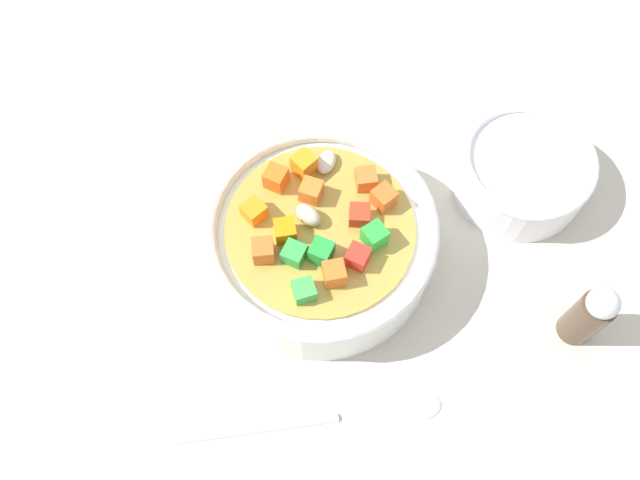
{
  "coord_description": "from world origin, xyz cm",
  "views": [
    {
      "loc": [
        5.67,
        22.79,
        53.21
      ],
      "look_at": [
        0.0,
        0.0,
        2.99
      ],
      "focal_mm": 37.03,
      "sensor_mm": 36.0,
      "label": 1
    }
  ],
  "objects_px": {
    "soup_bowl_main": "(320,238)",
    "side_bowl_small": "(523,171)",
    "spoon": "(336,417)",
    "pepper_shaker": "(590,315)"
  },
  "relations": [
    {
      "from": "spoon",
      "to": "soup_bowl_main",
      "type": "bearing_deg",
      "value": 87.52
    },
    {
      "from": "spoon",
      "to": "side_bowl_small",
      "type": "height_order",
      "value": "side_bowl_small"
    },
    {
      "from": "pepper_shaker",
      "to": "side_bowl_small",
      "type": "bearing_deg",
      "value": -91.42
    },
    {
      "from": "side_bowl_small",
      "to": "pepper_shaker",
      "type": "distance_m",
      "value": 0.14
    },
    {
      "from": "soup_bowl_main",
      "to": "side_bowl_small",
      "type": "bearing_deg",
      "value": -172.8
    },
    {
      "from": "side_bowl_small",
      "to": "pepper_shaker",
      "type": "bearing_deg",
      "value": 88.58
    },
    {
      "from": "spoon",
      "to": "pepper_shaker",
      "type": "xyz_separation_m",
      "value": [
        -0.21,
        -0.02,
        0.04
      ]
    },
    {
      "from": "soup_bowl_main",
      "to": "side_bowl_small",
      "type": "relative_size",
      "value": 1.62
    },
    {
      "from": "side_bowl_small",
      "to": "soup_bowl_main",
      "type": "bearing_deg",
      "value": 7.2
    },
    {
      "from": "soup_bowl_main",
      "to": "pepper_shaker",
      "type": "bearing_deg",
      "value": 148.02
    }
  ]
}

